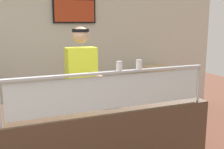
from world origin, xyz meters
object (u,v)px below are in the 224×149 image
at_px(parmesan_shaker, 119,67).
at_px(pizza_box_stack, 157,71).
at_px(pizza_tray, 105,100).
at_px(worker_figure, 82,86).
at_px(pepper_flake_shaker, 139,65).
at_px(pizza_server, 105,99).

distance_m(parmesan_shaker, pizza_box_stack, 2.67).
distance_m(pizza_tray, pizza_box_stack, 2.37).
bearing_deg(parmesan_shaker, worker_figure, 94.78).
bearing_deg(pizza_box_stack, pizza_tray, -135.80).
bearing_deg(pepper_flake_shaker, worker_figure, 106.71).
xyz_separation_m(parmesan_shaker, pizza_box_stack, (1.69, 2.01, -0.49)).
height_order(parmesan_shaker, pepper_flake_shaker, pepper_flake_shaker).
bearing_deg(pizza_tray, worker_figure, 96.98).
height_order(pizza_tray, pizza_box_stack, pizza_box_stack).
bearing_deg(pepper_flake_shaker, pizza_box_stack, 53.64).
distance_m(pepper_flake_shaker, pizza_box_stack, 2.55).
relative_size(pizza_tray, pizza_box_stack, 1.00).
height_order(pizza_server, pizza_box_stack, pizza_box_stack).
distance_m(pepper_flake_shaker, worker_figure, 1.10).
relative_size(pizza_server, pizza_box_stack, 0.54).
xyz_separation_m(pizza_server, parmesan_shaker, (0.02, -0.34, 0.41)).
relative_size(pizza_server, worker_figure, 0.16).
bearing_deg(pizza_box_stack, pizza_server, -135.71).
xyz_separation_m(pepper_flake_shaker, pizza_box_stack, (1.48, 2.01, -0.49)).
distance_m(worker_figure, pizza_box_stack, 2.05).
height_order(pizza_tray, pizza_server, pizza_server).
distance_m(pizza_tray, worker_figure, 0.63).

